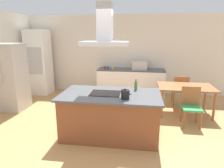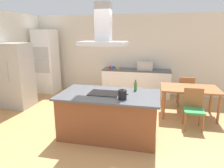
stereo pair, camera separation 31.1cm
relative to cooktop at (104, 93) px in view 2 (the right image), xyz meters
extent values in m
plane|color=tan|center=(0.10, 1.50, -0.91)|extent=(16.00, 16.00, 0.00)
cube|color=beige|center=(0.10, 3.25, 0.44)|extent=(7.20, 0.10, 2.70)
cube|color=brown|center=(0.10, 0.00, -0.48)|extent=(1.90, 1.04, 0.86)
cube|color=#4C4F54|center=(0.10, 0.00, -0.03)|extent=(2.00, 1.14, 0.04)
cube|color=black|center=(0.00, 0.00, 0.00)|extent=(0.60, 0.44, 0.01)
cylinder|color=black|center=(0.42, -0.29, 0.08)|extent=(0.16, 0.16, 0.17)
sphere|color=black|center=(0.42, -0.29, 0.18)|extent=(0.03, 0.03, 0.03)
cone|color=black|center=(0.52, -0.29, 0.09)|extent=(0.06, 0.03, 0.04)
cylinder|color=#47722D|center=(0.59, 0.35, 0.08)|extent=(0.06, 0.06, 0.18)
cylinder|color=#47722D|center=(0.59, 0.35, 0.19)|extent=(0.03, 0.03, 0.04)
cylinder|color=black|center=(0.59, 0.35, 0.22)|extent=(0.03, 0.03, 0.01)
cube|color=white|center=(0.36, 2.88, -0.48)|extent=(2.25, 0.62, 0.86)
cube|color=#4C4F54|center=(0.36, 2.88, -0.03)|extent=(2.25, 0.62, 0.04)
cube|color=#B2AFAA|center=(0.65, 2.88, 0.13)|extent=(0.50, 0.38, 0.28)
cylinder|color=red|center=(-0.53, 2.83, 0.04)|extent=(0.08, 0.08, 0.09)
cylinder|color=#2D56B2|center=(-0.42, 2.85, 0.04)|extent=(0.08, 0.08, 0.09)
cylinder|color=gold|center=(-0.26, 2.82, 0.04)|extent=(0.08, 0.08, 0.09)
cube|color=white|center=(-2.80, 2.65, 0.19)|extent=(0.70, 0.64, 2.20)
cube|color=#B2AFAA|center=(-2.80, 2.32, 0.54)|extent=(0.56, 0.02, 0.36)
cube|color=#B2AFAA|center=(-2.80, 2.32, 0.09)|extent=(0.56, 0.02, 0.48)
cube|color=#B2AFAA|center=(-2.88, 1.09, 0.00)|extent=(0.80, 0.70, 1.82)
cylinder|color=beige|center=(-2.83, 0.72, 0.19)|extent=(0.02, 0.02, 0.55)
cube|color=#995B33|center=(1.86, 1.42, -0.18)|extent=(1.40, 0.90, 0.04)
cylinder|color=#995B33|center=(1.24, 1.05, -0.55)|extent=(0.06, 0.06, 0.71)
cylinder|color=#995B33|center=(2.48, 1.05, -0.55)|extent=(0.06, 0.06, 0.71)
cylinder|color=#995B33|center=(1.24, 1.79, -0.55)|extent=(0.06, 0.06, 0.71)
cylinder|color=#995B33|center=(2.48, 1.79, -0.55)|extent=(0.06, 0.06, 0.71)
cube|color=#33934C|center=(1.86, 0.67, -0.48)|extent=(0.42, 0.42, 0.04)
cube|color=#995B33|center=(1.86, 0.86, -0.24)|extent=(0.42, 0.04, 0.44)
cylinder|color=#995B33|center=(2.04, 0.49, -0.70)|extent=(0.04, 0.04, 0.41)
cylinder|color=#995B33|center=(1.68, 0.49, -0.70)|extent=(0.04, 0.04, 0.41)
cylinder|color=#995B33|center=(2.04, 0.85, -0.70)|extent=(0.04, 0.04, 0.41)
cylinder|color=#995B33|center=(1.68, 0.85, -0.70)|extent=(0.04, 0.04, 0.41)
cube|color=#33934C|center=(1.86, 2.17, -0.48)|extent=(0.42, 0.42, 0.04)
cube|color=#995B33|center=(1.86, 1.98, -0.24)|extent=(0.42, 0.04, 0.44)
cylinder|color=#995B33|center=(1.68, 2.35, -0.70)|extent=(0.04, 0.04, 0.41)
cylinder|color=#995B33|center=(2.04, 2.35, -0.70)|extent=(0.04, 0.04, 0.41)
cylinder|color=#995B33|center=(1.68, 1.99, -0.70)|extent=(0.04, 0.04, 0.41)
cylinder|color=#995B33|center=(2.04, 1.99, -0.70)|extent=(0.04, 0.04, 0.41)
cube|color=#ADADB2|center=(0.00, 0.00, 0.98)|extent=(0.90, 0.55, 0.08)
cube|color=#ADADB2|center=(0.00, 0.00, 1.37)|extent=(0.28, 0.24, 0.70)
camera|label=1|loc=(0.68, -3.80, 1.18)|focal=32.12mm
camera|label=2|loc=(0.99, -3.75, 1.18)|focal=32.12mm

